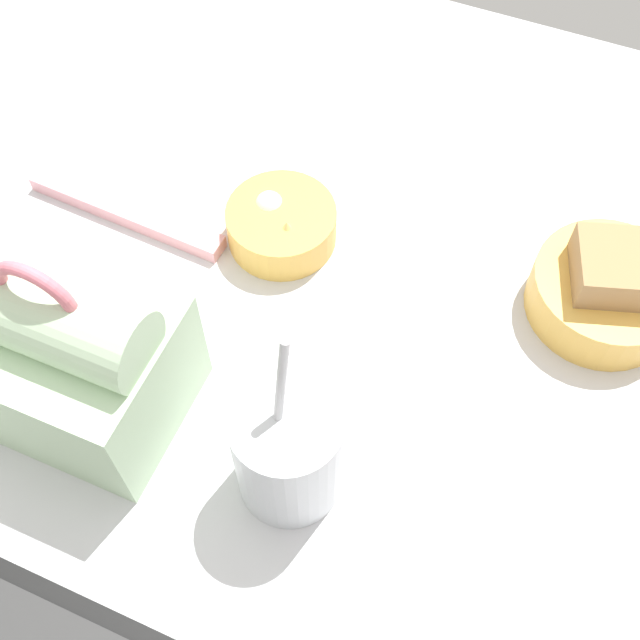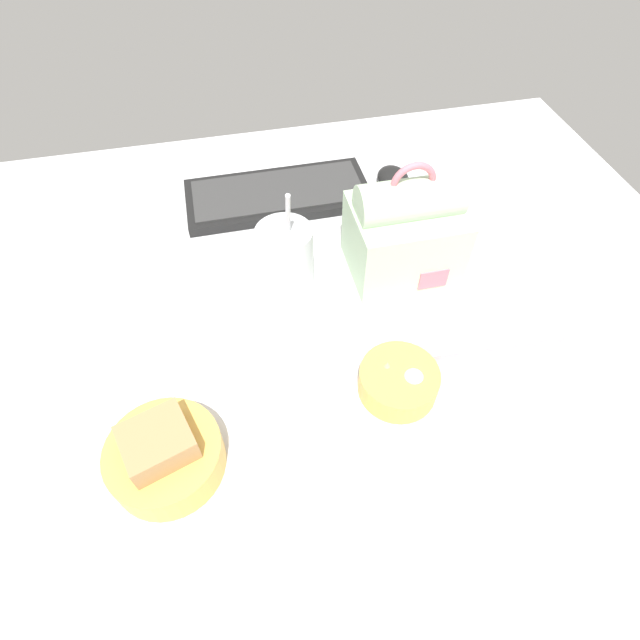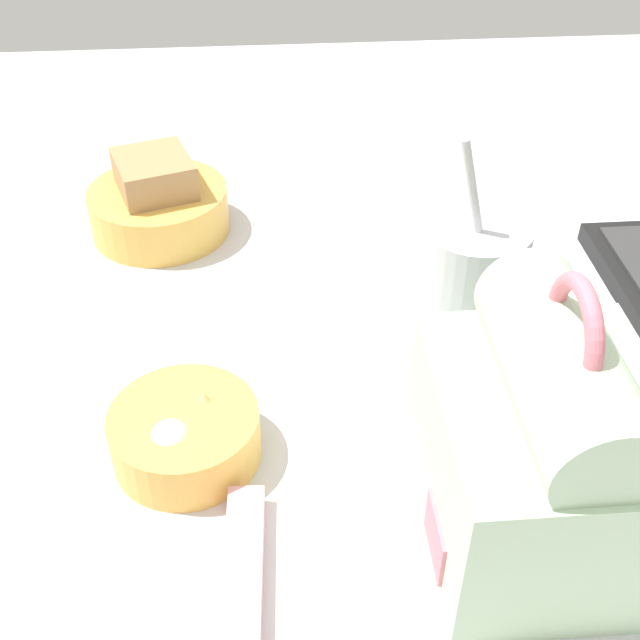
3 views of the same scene
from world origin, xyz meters
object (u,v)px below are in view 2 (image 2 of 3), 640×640
object	(u,v)px
soup_cup	(286,258)
bento_bowl_sandwich	(165,455)
keyboard	(278,194)
chopstick_case	(491,344)
lunch_bag	(405,232)
computer_mouse	(393,178)
bento_bowl_snacks	(398,381)

from	to	relation	value
soup_cup	bento_bowl_sandwich	size ratio (longest dim) A/B	1.38
keyboard	chopstick_case	size ratio (longest dim) A/B	1.57
lunch_bag	computer_mouse	bearing A→B (deg)	74.73
soup_cup	chopstick_case	distance (cm)	32.45
bento_bowl_sandwich	bento_bowl_snacks	distance (cm)	30.52
keyboard	soup_cup	xyz separation A→B (cm)	(-2.40, -22.25, 4.86)
keyboard	chopstick_case	bearing A→B (deg)	-59.83
bento_bowl_sandwich	chopstick_case	xyz separation A→B (cm)	(45.49, 7.79, -2.19)
keyboard	bento_bowl_snacks	size ratio (longest dim) A/B	3.20
bento_bowl_snacks	bento_bowl_sandwich	bearing A→B (deg)	-172.23
bento_bowl_sandwich	bento_bowl_snacks	xyz separation A→B (cm)	(30.23, 4.13, -0.87)
keyboard	lunch_bag	distance (cm)	28.25
lunch_bag	keyboard	bearing A→B (deg)	126.33
keyboard	bento_bowl_snacks	bearing A→B (deg)	-79.23
chopstick_case	bento_bowl_snacks	bearing A→B (deg)	-166.50
soup_cup	computer_mouse	xyz separation A→B (cm)	(24.64, 21.81, -4.39)
computer_mouse	chopstick_case	bearing A→B (deg)	-87.89
keyboard	bento_bowl_snacks	world-z (taller)	bento_bowl_snacks
lunch_bag	chopstick_case	world-z (taller)	lunch_bag
soup_cup	bento_bowl_sandwich	bearing A→B (deg)	-126.31
bento_bowl_snacks	chopstick_case	bearing A→B (deg)	13.50
keyboard	bento_bowl_sandwich	distance (cm)	53.30
lunch_bag	computer_mouse	size ratio (longest dim) A/B	2.67
bento_bowl_sandwich	computer_mouse	size ratio (longest dim) A/B	1.85
computer_mouse	chopstick_case	size ratio (longest dim) A/B	0.34
keyboard	soup_cup	distance (cm)	22.91
keyboard	bento_bowl_sandwich	size ratio (longest dim) A/B	2.48
lunch_bag	bento_bowl_snacks	xyz separation A→B (cm)	(-7.84, -22.31, -5.30)
keyboard	lunch_bag	xyz separation A→B (cm)	(16.30, -22.17, 6.40)
soup_cup	bento_bowl_sandwich	xyz separation A→B (cm)	(-19.37, -26.35, -2.89)
keyboard	computer_mouse	distance (cm)	22.24
bento_bowl_sandwich	computer_mouse	world-z (taller)	bento_bowl_sandwich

